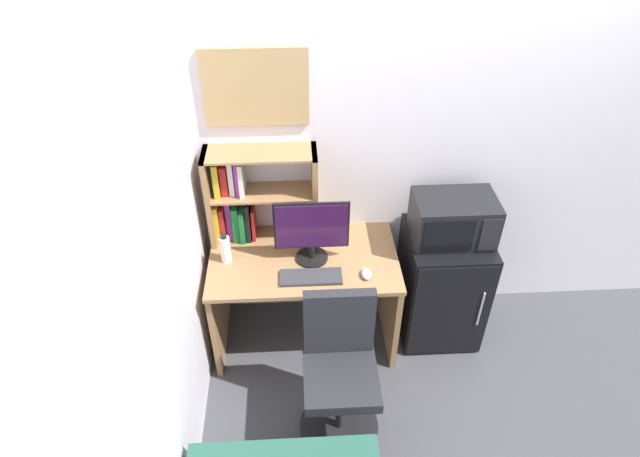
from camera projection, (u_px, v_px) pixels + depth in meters
wall_back at (523, 141)px, 3.29m from camera, size 6.40×0.04×2.60m
wall_left at (131, 375)px, 1.93m from camera, size 0.04×4.40×2.60m
desk at (304, 284)px, 3.45m from camera, size 1.16×0.67×0.73m
hutch_bookshelf at (246, 197)px, 3.28m from camera, size 0.67×0.23×0.62m
monitor at (312, 230)px, 3.17m from camera, size 0.45×0.20×0.41m
keyboard at (311, 277)px, 3.15m from camera, size 0.37×0.14×0.02m
computer_mouse at (366, 274)px, 3.16m from camera, size 0.06×0.10×0.04m
water_bottle at (225, 249)px, 3.23m from camera, size 0.07×0.07×0.20m
mini_fridge at (441, 284)px, 3.59m from camera, size 0.52×0.55×0.80m
microwave at (453, 219)px, 3.26m from camera, size 0.49×0.34×0.29m
desk_chair at (340, 376)px, 2.98m from camera, size 0.46×0.46×0.95m
wall_corkboard at (255, 88)px, 2.95m from camera, size 0.59×0.02×0.45m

